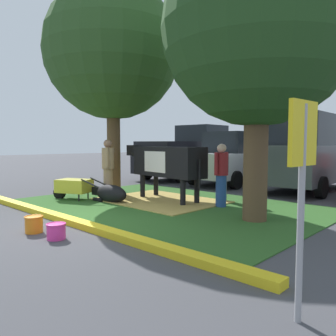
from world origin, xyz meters
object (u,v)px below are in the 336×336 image
Objects in this scene: bucket_pink at (56,231)px; bucket_orange at (34,224)px; cow_holstein at (166,162)px; calf_lying at (110,194)px; shade_tree_right at (258,30)px; shade_tree_left at (113,52)px; suv_dark_grey at (307,153)px; wheelbarrow at (73,186)px; sedan_silver at (235,159)px; person_visitor_far at (108,167)px; person_visitor_near at (222,171)px; parking_sign at (302,167)px; pickup_truck_black at (191,153)px; person_handler at (221,174)px.

bucket_orange is at bearing -174.08° from bucket_pink.
cow_holstein is 1.73m from calf_lying.
shade_tree_right is 5.32m from calf_lying.
shade_tree_left reaches higher than suv_dark_grey.
wheelbarrow reaches higher than calf_lying.
sedan_silver is (-2.04, 8.63, 0.85)m from bucket_pink.
calf_lying is 0.88m from person_visitor_far.
bucket_pink is at bearing -89.07° from person_visitor_near.
parking_sign is 5.93× the size of bucket_orange.
parking_sign is at bearing -69.25° from suv_dark_grey.
shade_tree_right is 1.23× the size of suv_dark_grey.
wheelbarrow is (-0.01, -1.41, -3.94)m from shade_tree_left.
pickup_truck_black reaches higher than bucket_pink.
shade_tree_left is 4.09× the size of person_visitor_near.
sedan_silver reaches higher than bucket_pink.
parking_sign is at bearing 3.33° from bucket_orange.
person_visitor_near is (3.12, 1.27, -3.49)m from shade_tree_left.
calf_lying reaches higher than bucket_orange.
sedan_silver is at bearing 88.97° from calf_lying.
bucket_pink is 0.07× the size of sedan_silver.
person_visitor_far is at bearing 156.98° from parking_sign.
person_visitor_far is 7.18m from parking_sign.
shade_tree_left is 4.88× the size of calf_lying.
shade_tree_left is 6.59m from pickup_truck_black.
pickup_truck_black is (-4.07, 9.26, 0.96)m from bucket_orange.
parking_sign is 5.95× the size of bucket_pink.
cow_holstein is 2.39× the size of calf_lying.
person_visitor_near is 0.29× the size of pickup_truck_black.
wheelbarrow is at bearing -77.63° from pickup_truck_black.
cow_holstein is at bearing 170.32° from shade_tree_right.
shade_tree_left reaches higher than cow_holstein.
suv_dark_grey is at bearing 85.25° from bucket_pink.
shade_tree_right is at bearing 55.61° from bucket_orange.
person_handler is 0.34× the size of suv_dark_grey.
shade_tree_left is 4.07× the size of person_handler.
pickup_truck_black is (-4.74, 9.19, 0.98)m from bucket_pink.
person_handler is (1.67, 0.23, -0.23)m from cow_holstein.
person_visitor_far is (0.57, -0.64, -3.42)m from shade_tree_left.
bucket_pink is at bearing -76.68° from sedan_silver.
shade_tree_left is 1.37× the size of suv_dark_grey.
person_visitor_near is 0.92× the size of person_visitor_far.
person_visitor_near is 5.06m from bucket_orange.
suv_dark_grey reaches higher than bucket_pink.
cow_holstein is at bearing 54.93° from calf_lying.
suv_dark_grey reaches higher than person_handler.
calf_lying is 0.28× the size of suv_dark_grey.
wheelbarrow is at bearing -166.40° from shade_tree_right.
cow_holstein is at bearing -80.75° from sedan_silver.
calf_lying is (1.05, -0.93, -4.09)m from shade_tree_left.
bucket_orange is 0.67m from bucket_pink.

